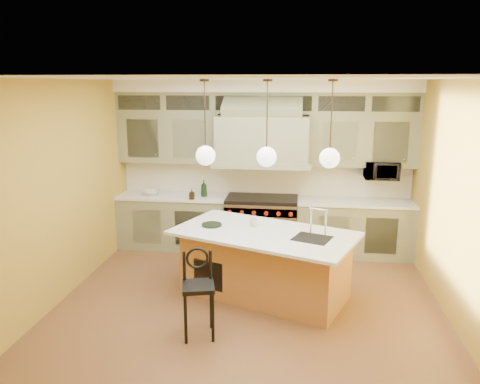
# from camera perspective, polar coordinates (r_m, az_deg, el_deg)

# --- Properties ---
(floor) EXTENTS (5.00, 5.00, 0.00)m
(floor) POSITION_cam_1_polar(r_m,az_deg,el_deg) (6.25, 0.91, -13.97)
(floor) COLOR brown
(floor) RESTS_ON ground
(ceiling) EXTENTS (5.00, 5.00, 0.00)m
(ceiling) POSITION_cam_1_polar(r_m,az_deg,el_deg) (5.56, 1.02, 13.70)
(ceiling) COLOR white
(ceiling) RESTS_ON wall_back
(wall_back) EXTENTS (5.00, 0.00, 5.00)m
(wall_back) POSITION_cam_1_polar(r_m,az_deg,el_deg) (8.17, 2.94, 3.30)
(wall_back) COLOR #B08D30
(wall_back) RESTS_ON ground
(wall_front) EXTENTS (5.00, 0.00, 5.00)m
(wall_front) POSITION_cam_1_polar(r_m,az_deg,el_deg) (3.39, -3.90, -11.26)
(wall_front) COLOR #B08D30
(wall_front) RESTS_ON ground
(wall_left) EXTENTS (0.00, 5.00, 5.00)m
(wall_left) POSITION_cam_1_polar(r_m,az_deg,el_deg) (6.50, -21.52, -0.20)
(wall_left) COLOR #B08D30
(wall_left) RESTS_ON ground
(wall_right) EXTENTS (0.00, 5.00, 5.00)m
(wall_right) POSITION_cam_1_polar(r_m,az_deg,el_deg) (6.00, 25.43, -1.62)
(wall_right) COLOR #B08D30
(wall_right) RESTS_ON ground
(back_cabinetry) EXTENTS (5.00, 0.77, 2.90)m
(back_cabinetry) POSITION_cam_1_polar(r_m,az_deg,el_deg) (7.91, 2.78, 2.83)
(back_cabinetry) COLOR gray
(back_cabinetry) RESTS_ON floor
(range) EXTENTS (1.20, 0.74, 0.96)m
(range) POSITION_cam_1_polar(r_m,az_deg,el_deg) (8.05, 2.66, -3.92)
(range) COLOR silver
(range) RESTS_ON floor
(kitchen_island) EXTENTS (2.66, 2.03, 1.35)m
(kitchen_island) POSITION_cam_1_polar(r_m,az_deg,el_deg) (6.42, 3.12, -8.57)
(kitchen_island) COLOR #AC703D
(kitchen_island) RESTS_ON floor
(counter_stool) EXTENTS (0.43, 0.43, 1.02)m
(counter_stool) POSITION_cam_1_polar(r_m,az_deg,el_deg) (5.44, -5.12, -11.61)
(counter_stool) COLOR black
(counter_stool) RESTS_ON floor
(microwave) EXTENTS (0.54, 0.37, 0.30)m
(microwave) POSITION_cam_1_polar(r_m,az_deg,el_deg) (8.01, 16.85, 2.55)
(microwave) COLOR black
(microwave) RESTS_ON back_cabinetry
(oil_bottle_a) EXTENTS (0.11, 0.11, 0.29)m
(oil_bottle_a) POSITION_cam_1_polar(r_m,az_deg,el_deg) (8.04, -4.43, 0.46)
(oil_bottle_a) COLOR black
(oil_bottle_a) RESTS_ON back_cabinetry
(oil_bottle_b) EXTENTS (0.08, 0.08, 0.18)m
(oil_bottle_b) POSITION_cam_1_polar(r_m,az_deg,el_deg) (7.87, -5.88, -0.27)
(oil_bottle_b) COLOR black
(oil_bottle_b) RESTS_ON back_cabinetry
(fruit_bowl) EXTENTS (0.33, 0.33, 0.07)m
(fruit_bowl) POSITION_cam_1_polar(r_m,az_deg,el_deg) (8.31, -10.75, -0.08)
(fruit_bowl) COLOR silver
(fruit_bowl) RESTS_ON back_cabinetry
(cup) EXTENTS (0.11, 0.11, 0.11)m
(cup) POSITION_cam_1_polar(r_m,az_deg,el_deg) (6.45, 1.63, -3.73)
(cup) COLOR beige
(cup) RESTS_ON kitchen_island
(pendant_left) EXTENTS (0.26, 0.26, 1.11)m
(pendant_left) POSITION_cam_1_polar(r_m,az_deg,el_deg) (6.15, -4.22, 4.72)
(pendant_left) COLOR #2D2319
(pendant_left) RESTS_ON ceiling
(pendant_center) EXTENTS (0.26, 0.26, 1.11)m
(pendant_center) POSITION_cam_1_polar(r_m,az_deg,el_deg) (6.04, 3.26, 4.58)
(pendant_center) COLOR #2D2319
(pendant_center) RESTS_ON ceiling
(pendant_right) EXTENTS (0.26, 0.26, 1.11)m
(pendant_right) POSITION_cam_1_polar(r_m,az_deg,el_deg) (6.03, 10.88, 4.36)
(pendant_right) COLOR #2D2319
(pendant_right) RESTS_ON ceiling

